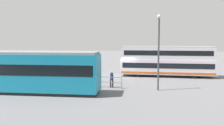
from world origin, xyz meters
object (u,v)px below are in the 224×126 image
Objects in this scene: double_decker_bus at (167,61)px; pedestrian_crossing at (112,78)px; pedestrian_near_railing at (72,74)px; info_sign at (51,71)px; tram_yellow at (31,72)px; street_lamp at (159,46)px.

pedestrian_crossing is (5.27, 8.53, -1.07)m from double_decker_bus.
pedestrian_near_railing is 0.71× the size of info_sign.
tram_yellow is 5.43× the size of info_sign.
info_sign is (6.03, 0.72, 0.66)m from pedestrian_crossing.
double_decker_bus is 10.08m from pedestrian_crossing.
pedestrian_near_railing is (10.16, 6.57, -1.06)m from double_decker_bus.
pedestrian_near_railing is 10.12m from street_lamp.
street_lamp reaches higher than info_sign.
tram_yellow is 3.21m from info_sign.
double_decker_bus is 12.15m from pedestrian_near_railing.
pedestrian_crossing is (-4.89, 1.95, -0.01)m from pedestrian_near_railing.
info_sign is at bearing 6.84° from pedestrian_crossing.
pedestrian_near_railing is at bearing -21.80° from pedestrian_crossing.
tram_yellow is at bearing 76.05° from pedestrian_near_railing.
street_lamp is (0.83, 8.96, 2.04)m from double_decker_bus.
street_lamp is (-10.79, -3.48, 2.15)m from tram_yellow.
info_sign is (11.31, 9.25, -0.40)m from double_decker_bus.
info_sign reaches higher than pedestrian_crossing.
street_lamp is at bearing 165.67° from pedestrian_near_railing.
double_decker_bus is 7.33× the size of pedestrian_crossing.
tram_yellow is at bearing 17.89° from street_lamp.
pedestrian_crossing is 0.71× the size of info_sign.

